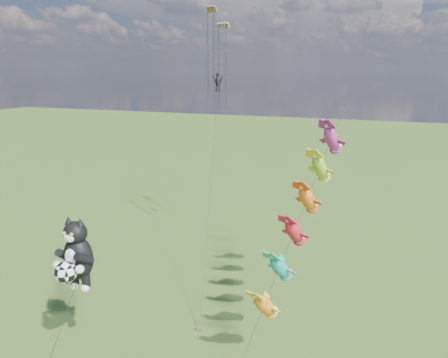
% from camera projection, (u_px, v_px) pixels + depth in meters
% --- Properties ---
extents(ground, '(300.00, 300.00, 0.00)m').
position_uv_depth(ground, '(19.00, 333.00, 31.03)').
color(ground, '#234411').
extents(cat_kite_rig, '(2.34, 4.06, 9.57)m').
position_uv_depth(cat_kite_rig, '(75.00, 256.00, 26.66)').
color(cat_kite_rig, brown).
rests_on(cat_kite_rig, ground).
extents(fish_windsock_rig, '(4.26, 15.48, 15.96)m').
position_uv_depth(fish_windsock_rig, '(301.00, 215.00, 28.31)').
color(fish_windsock_rig, brown).
rests_on(fish_windsock_rig, ground).
extents(parafoil_rig, '(5.44, 16.93, 23.75)m').
position_uv_depth(parafoil_rig, '(218.00, 72.00, 41.26)').
color(parafoil_rig, brown).
rests_on(parafoil_rig, ground).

